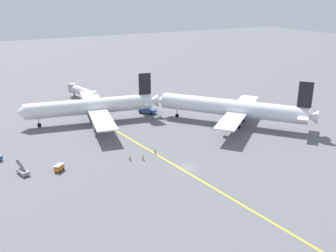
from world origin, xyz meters
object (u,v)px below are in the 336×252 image
Objects in this scene: pushback_tug at (147,110)px; ground_crew_marshaller_foreground at (143,157)px; gse_belt_loader_portside at (23,171)px; gse_baggage_cart_trailing at (59,168)px; airliner_being_pushed at (233,108)px; airliner_at_gate_left at (91,107)px; ground_crew_ramp_agent_by_cones at (155,151)px; jet_bridge at (81,91)px; ground_crew_wing_walker_right at (130,157)px.

ground_crew_marshaller_foreground is (-18.60, -37.49, -0.33)m from pushback_tug.
ground_crew_marshaller_foreground is at bearing -11.46° from gse_belt_loader_portside.
ground_crew_marshaller_foreground is at bearing -10.23° from gse_baggage_cart_trailing.
pushback_tug is 52.50m from gse_baggage_cart_trailing.
airliner_being_pushed is 70.14m from gse_belt_loader_portside.
airliner_at_gate_left is 21.48m from pushback_tug.
gse_belt_loader_portside is 3.06× the size of ground_crew_ramp_agent_by_cones.
gse_belt_loader_portside reaches higher than ground_crew_ramp_agent_by_cones.
ground_crew_marshaller_foreground is (-4.79, -2.27, 0.03)m from ground_crew_ramp_agent_by_cones.
airliner_at_gate_left is 16.00× the size of gse_baggage_cart_trailing.
jet_bridge reaches higher than ground_crew_ramp_agent_by_cones.
pushback_tug reaches higher than ground_crew_wing_walker_right.
airliner_being_pushed reaches higher than airliner_at_gate_left.
ground_crew_ramp_agent_by_cones is (26.56, -1.66, 0.00)m from gse_baggage_cart_trailing.
airliner_at_gate_left is at bearing 101.52° from ground_crew_ramp_agent_by_cones.
ground_crew_marshaller_foreground is at bearing -162.45° from airliner_being_pushed.
ground_crew_ramp_agent_by_cones is at bearing -111.41° from pushback_tug.
ground_crew_ramp_agent_by_cones is (7.25, -35.56, -4.62)m from airliner_at_gate_left.
airliner_at_gate_left is at bearing 148.77° from airliner_being_pushed.
gse_baggage_cart_trailing is at bearing -140.26° from pushback_tug.
pushback_tug is 1.64× the size of gse_belt_loader_portside.
jet_bridge is at bearing 61.99° from gse_belt_loader_portside.
ground_crew_ramp_agent_by_cones is (8.02, 0.87, -0.06)m from ground_crew_wing_walker_right.
airliner_being_pushed is 26.94× the size of ground_crew_marshaller_foreground.
airliner_being_pushed is 41.60m from ground_crew_marshaller_foreground.
ground_crew_ramp_agent_by_cones is 0.97× the size of ground_crew_marshaller_foreground.
ground_crew_ramp_agent_by_cones is at bearing -6.29° from gse_belt_loader_portside.
airliner_at_gate_left is at bearing 179.07° from pushback_tug.
pushback_tug is 0.40× the size of jet_bridge.
pushback_tug reaches higher than ground_crew_marshaller_foreground.
ground_crew_ramp_agent_by_cones is (-34.60, -10.19, -4.94)m from airliner_being_pushed.
ground_crew_ramp_agent_by_cones is 5.30m from ground_crew_marshaller_foreground.
jet_bridge reaches higher than gse_baggage_cart_trailing.
airliner_at_gate_left reaches higher than ground_crew_marshaller_foreground.
airliner_at_gate_left is 29.72m from jet_bridge.
gse_belt_loader_portside is at bearing -118.01° from jet_bridge.
ground_crew_ramp_agent_by_cones is at bearing -3.57° from gse_baggage_cart_trailing.
jet_bridge is at bearing 81.05° from airliner_at_gate_left.
ground_crew_marshaller_foreground is at bearing -154.61° from ground_crew_ramp_agent_by_cones.
ground_crew_marshaller_foreground is (30.29, -6.14, 0.07)m from gse_belt_loader_portside.
gse_belt_loader_portside is at bearing -174.82° from airliner_being_pushed.
gse_belt_loader_portside is at bearing -147.33° from pushback_tug.
jet_bridge reaches higher than gse_belt_loader_portside.
pushback_tug is 34.01m from jet_bridge.
airliner_at_gate_left reaches higher than gse_baggage_cart_trailing.
ground_crew_ramp_agent_by_cones is at bearing -78.48° from airliner_at_gate_left.
pushback_tug is at bearing -61.00° from jet_bridge.
gse_belt_loader_portside reaches higher than ground_crew_marshaller_foreground.
airliner_being_pushed is at bearing 7.94° from gse_baggage_cart_trailing.
ground_crew_marshaller_foreground is 67.25m from jet_bridge.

